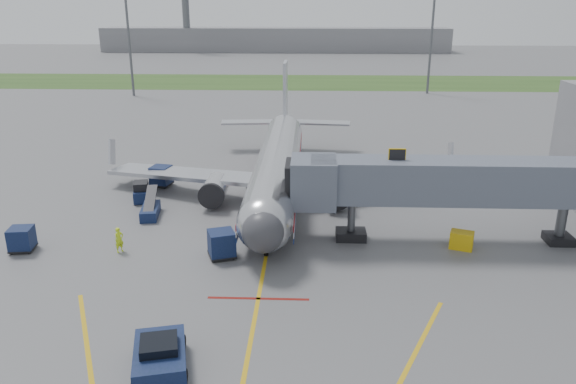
{
  "coord_description": "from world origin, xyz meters",
  "views": [
    {
      "loc": [
        2.96,
        -33.13,
        16.58
      ],
      "look_at": [
        1.33,
        6.18,
        3.2
      ],
      "focal_mm": 35.0,
      "sensor_mm": 36.0,
      "label": 1
    }
  ],
  "objects_px": {
    "airliner": "(277,165)",
    "pushback_tug": "(160,358)",
    "ramp_worker": "(119,240)",
    "belt_loader": "(150,210)",
    "baggage_tug": "(141,192)"
  },
  "relations": [
    {
      "from": "baggage_tug",
      "to": "airliner",
      "type": "bearing_deg",
      "value": 12.11
    },
    {
      "from": "pushback_tug",
      "to": "belt_loader",
      "type": "distance_m",
      "value": 20.87
    },
    {
      "from": "pushback_tug",
      "to": "ramp_worker",
      "type": "relative_size",
      "value": 2.41
    },
    {
      "from": "airliner",
      "to": "pushback_tug",
      "type": "xyz_separation_m",
      "value": [
        -4.0,
        -26.18,
        -1.97
      ]
    },
    {
      "from": "belt_loader",
      "to": "baggage_tug",
      "type": "bearing_deg",
      "value": 115.93
    },
    {
      "from": "baggage_tug",
      "to": "belt_loader",
      "type": "xyz_separation_m",
      "value": [
        1.78,
        -3.67,
        -0.27
      ]
    },
    {
      "from": "pushback_tug",
      "to": "belt_loader",
      "type": "height_order",
      "value": "belt_loader"
    },
    {
      "from": "pushback_tug",
      "to": "belt_loader",
      "type": "xyz_separation_m",
      "value": [
        -6.01,
        19.99,
        -0.19
      ]
    },
    {
      "from": "airliner",
      "to": "pushback_tug",
      "type": "height_order",
      "value": "airliner"
    },
    {
      "from": "baggage_tug",
      "to": "ramp_worker",
      "type": "xyz_separation_m",
      "value": [
        1.55,
        -10.6,
        0.15
      ]
    },
    {
      "from": "airliner",
      "to": "ramp_worker",
      "type": "distance_m",
      "value": 16.74
    },
    {
      "from": "ramp_worker",
      "to": "baggage_tug",
      "type": "bearing_deg",
      "value": 48.65
    },
    {
      "from": "airliner",
      "to": "pushback_tug",
      "type": "relative_size",
      "value": 8.22
    },
    {
      "from": "belt_loader",
      "to": "airliner",
      "type": "bearing_deg",
      "value": 31.77
    },
    {
      "from": "pushback_tug",
      "to": "ramp_worker",
      "type": "distance_m",
      "value": 14.47
    }
  ]
}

